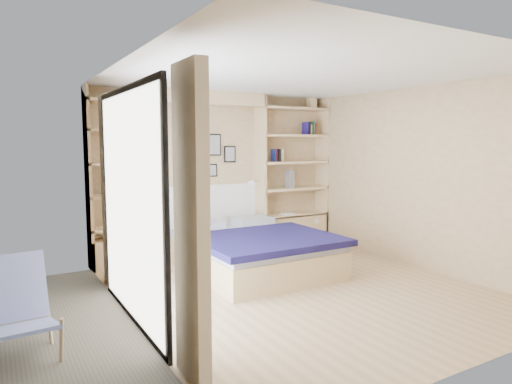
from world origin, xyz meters
TOP-DOWN VIEW (x-y plane):
  - ground at (0.00, 0.00)m, footprint 4.50×4.50m
  - room_shell at (-0.39, 1.52)m, footprint 4.50×4.50m
  - bed at (-0.08, 0.98)m, footprint 1.78×2.37m
  - photo_gallery at (-0.45, 2.22)m, footprint 1.48×0.02m
  - reading_lamps at (-0.30, 2.00)m, footprint 1.92×0.12m
  - shelf_decor at (1.09, 2.07)m, footprint 3.53×0.23m
  - deck_chair at (-2.96, -0.26)m, footprint 0.54×0.84m

SIDE VIEW (x-z plane):
  - ground at x=0.00m, z-range 0.00..0.00m
  - bed at x=-0.08m, z-range -0.25..0.82m
  - deck_chair at x=-2.96m, z-range -0.02..0.80m
  - room_shell at x=-0.39m, z-range -1.17..3.33m
  - reading_lamps at x=-0.30m, z-range 1.03..1.17m
  - photo_gallery at x=-0.45m, z-range 1.19..2.01m
  - shelf_decor at x=1.09m, z-range 0.67..2.70m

